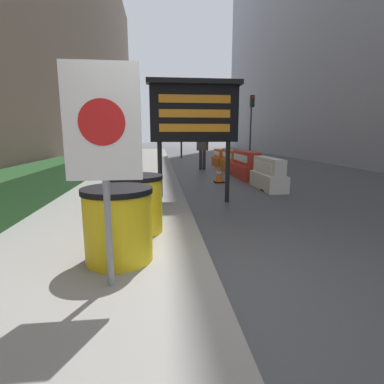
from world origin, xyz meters
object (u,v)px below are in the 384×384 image
(warning_sign, at_px, (103,138))
(traffic_cone_far, at_px, (219,174))
(pedestrian_worker, at_px, (202,146))
(barrel_drum_middle, at_px, (136,204))
(jersey_barrier_red_striped, at_px, (245,166))
(jersey_barrier_white, at_px, (268,175))
(traffic_light_near_curb, at_px, (181,111))
(traffic_cone_near, at_px, (268,181))
(jersey_barrier_orange_near, at_px, (230,161))
(traffic_cone_mid, at_px, (251,163))
(barrel_drum_foreground, at_px, (118,224))
(message_board, at_px, (194,113))
(jersey_barrier_orange_far, at_px, (220,158))
(traffic_light_far_side, at_px, (252,112))

(warning_sign, xyz_separation_m, traffic_cone_far, (2.37, 6.77, -1.21))
(warning_sign, relative_size, pedestrian_worker, 1.13)
(barrel_drum_middle, relative_size, jersey_barrier_red_striped, 0.37)
(jersey_barrier_white, xyz_separation_m, traffic_light_near_curb, (-1.56, 12.04, 2.68))
(traffic_cone_near, relative_size, pedestrian_worker, 0.32)
(traffic_cone_near, bearing_deg, traffic_cone_far, 123.52)
(jersey_barrier_orange_near, relative_size, traffic_cone_mid, 3.06)
(barrel_drum_foreground, height_order, barrel_drum_middle, same)
(jersey_barrier_orange_near, relative_size, traffic_cone_far, 3.59)
(traffic_cone_far, bearing_deg, message_board, -111.97)
(warning_sign, xyz_separation_m, jersey_barrier_white, (3.52, 5.50, -1.09))
(barrel_drum_foreground, relative_size, jersey_barrier_orange_near, 0.40)
(warning_sign, height_order, jersey_barrier_white, warning_sign)
(barrel_drum_middle, distance_m, traffic_cone_mid, 9.64)
(warning_sign, xyz_separation_m, traffic_light_near_curb, (1.96, 17.54, 1.59))
(jersey_barrier_orange_far, distance_m, traffic_light_near_curb, 6.13)
(traffic_light_near_curb, bearing_deg, jersey_barrier_red_striped, -80.94)
(traffic_cone_near, relative_size, traffic_light_far_side, 0.13)
(traffic_cone_near, distance_m, traffic_cone_mid, 5.08)
(pedestrian_worker, bearing_deg, jersey_barrier_orange_near, 6.35)
(message_board, xyz_separation_m, jersey_barrier_white, (2.29, 1.55, -1.58))
(barrel_drum_foreground, xyz_separation_m, jersey_barrier_red_striped, (3.51, 7.20, -0.14))
(traffic_cone_mid, distance_m, traffic_light_far_side, 9.95)
(barrel_drum_middle, distance_m, jersey_barrier_orange_far, 11.23)
(barrel_drum_foreground, bearing_deg, barrel_drum_middle, 82.96)
(jersey_barrier_orange_far, relative_size, traffic_light_far_side, 0.38)
(message_board, relative_size, traffic_light_near_curb, 0.62)
(barrel_drum_middle, bearing_deg, jersey_barrier_white, 49.24)
(jersey_barrier_orange_far, height_order, traffic_cone_near, jersey_barrier_orange_far)
(traffic_light_far_side, bearing_deg, jersey_barrier_orange_near, -111.90)
(barrel_drum_foreground, xyz_separation_m, traffic_cone_near, (3.39, 4.62, -0.28))
(barrel_drum_middle, relative_size, traffic_light_far_side, 0.19)
(message_board, distance_m, jersey_barrier_white, 3.18)
(traffic_cone_mid, bearing_deg, traffic_light_near_curb, 108.85)
(traffic_cone_far, xyz_separation_m, traffic_light_near_curb, (-0.40, 10.77, 2.80))
(barrel_drum_middle, height_order, traffic_light_near_curb, traffic_light_near_curb)
(jersey_barrier_orange_far, relative_size, traffic_cone_far, 2.97)
(message_board, height_order, jersey_barrier_orange_far, message_board)
(barrel_drum_foreground, xyz_separation_m, jersey_barrier_orange_far, (3.51, 11.69, -0.20))
(traffic_cone_near, height_order, traffic_cone_mid, traffic_cone_mid)
(barrel_drum_middle, xyz_separation_m, traffic_cone_near, (3.27, 3.64, -0.28))
(traffic_light_near_curb, bearing_deg, jersey_barrier_orange_far, -73.54)
(jersey_barrier_white, bearing_deg, jersey_barrier_red_striped, 90.00)
(jersey_barrier_orange_near, xyz_separation_m, traffic_cone_mid, (0.96, 0.13, -0.07))
(jersey_barrier_orange_far, bearing_deg, jersey_barrier_red_striped, -90.00)
(jersey_barrier_orange_near, bearing_deg, jersey_barrier_red_striped, -90.00)
(message_board, bearing_deg, barrel_drum_foreground, -109.95)
(warning_sign, relative_size, message_board, 0.74)
(traffic_cone_far, relative_size, pedestrian_worker, 0.32)
(barrel_drum_middle, relative_size, jersey_barrier_orange_near, 0.40)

